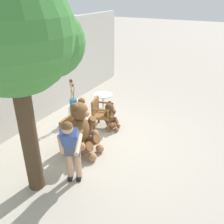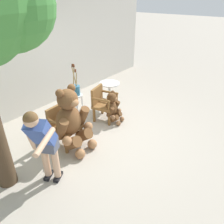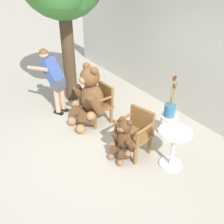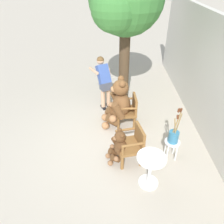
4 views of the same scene
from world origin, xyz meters
name	(u,v)px [view 2 (image 2 of 4)]	position (x,y,z in m)	size (l,w,h in m)	color
ground_plane	(102,136)	(0.00, 0.00, 0.00)	(60.00, 60.00, 0.00)	#B2A899
back_wall	(29,59)	(0.00, 2.40, 1.40)	(10.00, 0.16, 2.80)	beige
wooden_chair_left	(63,125)	(-0.67, 0.49, 0.46)	(0.59, 0.55, 0.86)	brown
wooden_chair_right	(103,103)	(0.65, 0.49, 0.46)	(0.66, 0.63, 0.86)	brown
teddy_bear_large	(71,120)	(-0.66, 0.24, 0.67)	(0.82, 0.79, 1.37)	brown
teddy_bear_small	(113,108)	(0.68, 0.21, 0.40)	(0.51, 0.51, 0.82)	brown
person_visitor	(43,140)	(-1.61, -0.17, 0.90)	(0.70, 0.70, 1.52)	black
white_stool	(77,98)	(0.58, 1.38, 0.36)	(0.34, 0.34, 0.46)	silver
brush_bucket	(76,89)	(0.58, 1.38, 0.63)	(0.22, 0.22, 0.85)	teal
round_side_table	(110,92)	(1.31, 0.79, 0.45)	(0.56, 0.56, 0.72)	white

